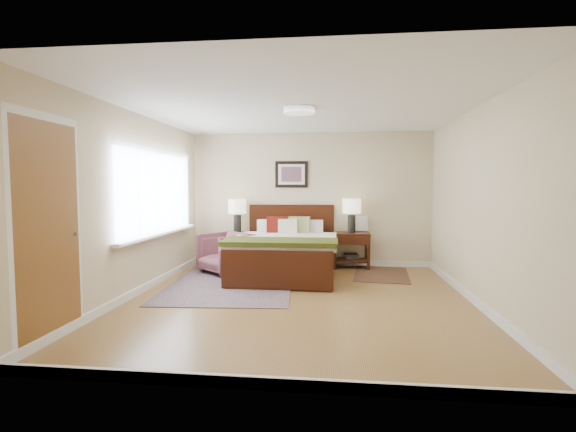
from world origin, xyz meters
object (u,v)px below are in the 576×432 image
(lamp_right, at_px, (352,209))
(rug_persian, at_px, (232,283))
(bed, at_px, (285,245))
(nightstand_left, at_px, (237,239))
(armchair, at_px, (226,253))
(lamp_left, at_px, (237,209))
(nightstand_right, at_px, (351,246))

(lamp_right, xyz_separation_m, rug_persian, (-1.88, -1.50, -1.07))
(bed, relative_size, nightstand_left, 3.31)
(armchair, xyz_separation_m, rug_persian, (0.30, -0.79, -0.34))
(bed, bearing_deg, nightstand_left, 142.13)
(rug_persian, bearing_deg, lamp_left, 95.58)
(armchair, bearing_deg, rug_persian, -28.71)
(bed, distance_m, rug_persian, 1.15)
(armchair, bearing_deg, lamp_left, 126.54)
(nightstand_right, distance_m, rug_persian, 2.43)
(nightstand_left, distance_m, nightstand_right, 2.13)
(nightstand_left, height_order, rug_persian, nightstand_left)
(bed, distance_m, armchair, 1.07)
(nightstand_left, distance_m, lamp_right, 2.20)
(nightstand_right, height_order, lamp_left, lamp_left)
(nightstand_left, xyz_separation_m, armchair, (-0.05, -0.69, -0.16))
(lamp_right, height_order, rug_persian, lamp_right)
(armchair, distance_m, rug_persian, 0.91)
(nightstand_right, xyz_separation_m, lamp_right, (0.00, 0.01, 0.68))
(lamp_left, height_order, rug_persian, lamp_left)
(nightstand_left, distance_m, armchair, 0.71)
(bed, relative_size, armchair, 2.74)
(bed, xyz_separation_m, nightstand_right, (1.13, 0.79, -0.12))
(nightstand_left, bearing_deg, lamp_left, 90.00)
(bed, relative_size, rug_persian, 0.81)
(bed, bearing_deg, armchair, 175.14)
(nightstand_right, bearing_deg, bed, -145.08)
(rug_persian, bearing_deg, nightstand_right, 34.39)
(bed, height_order, armchair, bed)
(nightstand_left, relative_size, nightstand_right, 0.97)
(nightstand_right, xyz_separation_m, rug_persian, (-1.88, -1.49, -0.40))
(bed, bearing_deg, nightstand_right, 34.92)
(nightstand_right, relative_size, rug_persian, 0.25)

